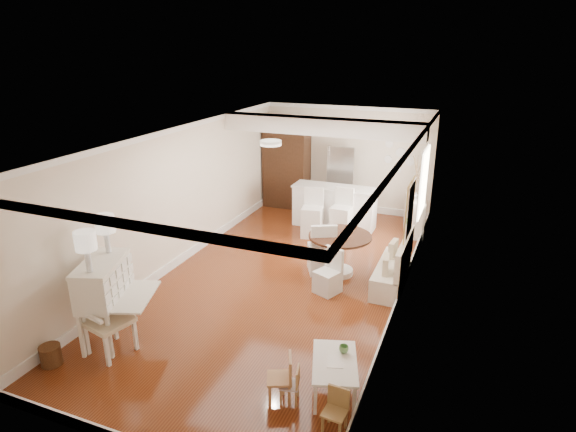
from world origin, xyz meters
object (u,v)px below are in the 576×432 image
Objects in this scene: kids_chair_b at (290,384)px; pantry_cabinet at (287,166)px; secretary_bureau at (106,301)px; gustavian_armchair at (109,320)px; sideboard at (414,215)px; kids_chair_c at (335,412)px; dining_table at (339,255)px; kids_table at (334,376)px; fridge at (354,182)px; breakfast_counter at (334,207)px; kids_chair_a at (279,378)px; bar_stool_right at (341,213)px; slip_chair_near at (328,272)px; bar_stool_left at (312,213)px; slip_chair_far at (322,247)px; wicker_basket at (51,355)px.

pantry_cabinet is (-2.97, 7.28, 0.90)m from kids_chair_b.
secretary_bureau is 2.62× the size of kids_chair_b.
sideboard is (3.44, 6.48, -0.09)m from gustavian_armchair.
kids_chair_c is 0.59× the size of sideboard.
kids_table is at bearing -74.97° from dining_table.
breakfast_counter is at bearing -100.78° from fridge.
gustavian_armchair reaches higher than kids_chair_a.
bar_stool_right is (-0.82, 5.73, 0.24)m from kids_chair_a.
gustavian_armchair is at bearing -103.98° from breakfast_counter.
bar_stool_left is at bearing 138.37° from slip_chair_near.
gustavian_armchair is 2.83m from kids_chair_b.
kids_chair_b is 0.47× the size of slip_chair_far.
kids_chair_c is 0.31× the size of fridge.
slip_chair_far is at bearing -78.98° from breakfast_counter.
pantry_cabinet reaches higher than secretary_bureau.
kids_table is 0.41× the size of pantry_cabinet.
bar_stool_right is (0.61, 0.33, -0.01)m from bar_stool_left.
slip_chair_near is at bearing 174.91° from kids_chair_b.
kids_chair_a is at bearing -68.75° from pantry_cabinet.
dining_table is 2.09m from bar_stool_right.
sideboard is (3.60, -0.81, -0.70)m from pantry_cabinet.
slip_chair_near is 0.73× the size of bar_stool_left.
kids_chair_b is at bearing 74.94° from slip_chair_far.
kids_chair_c is at bearing -64.27° from pantry_cabinet.
fridge reaches higher than bar_stool_right.
slip_chair_near is 3.71m from sideboard.
slip_chair_far reaches higher than dining_table.
fridge is at bearing -112.36° from slip_chair_far.
pantry_cabinet is at bearing 147.57° from breakfast_counter.
fridge is at bearing 144.84° from sideboard.
kids_chair_b is 6.33m from breakfast_counter.
gustavian_armchair is at bearing -122.91° from dining_table.
fridge is 1.92m from sideboard.
breakfast_counter is (1.54, 6.21, -0.02)m from gustavian_armchair.
kids_chair_b is at bearing -23.81° from secretary_bureau.
sideboard is at bearing 88.54° from kids_table.
wicker_basket is 4.01m from kids_table.
bar_stool_left is (-2.04, 5.01, 0.34)m from kids_table.
fridge reaches higher than gustavian_armchair.
breakfast_counter is 0.59m from bar_stool_right.
secretary_bureau is at bearing -105.93° from fridge.
kids_chair_a is (2.94, -0.26, -0.33)m from secretary_bureau.
sideboard reaches higher than dining_table.
breakfast_counter is at bearing 108.81° from dining_table.
fridge reaches higher than kids_chair_c.
kids_chair_a is 6.53m from sideboard.
slip_chair_near reaches higher than dining_table.
dining_table is 0.79m from slip_chair_near.
bar_stool_left is (-1.43, 5.40, 0.25)m from kids_chair_a.
fridge reaches higher than kids_table.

